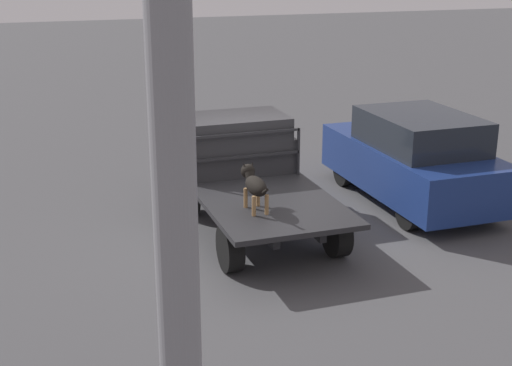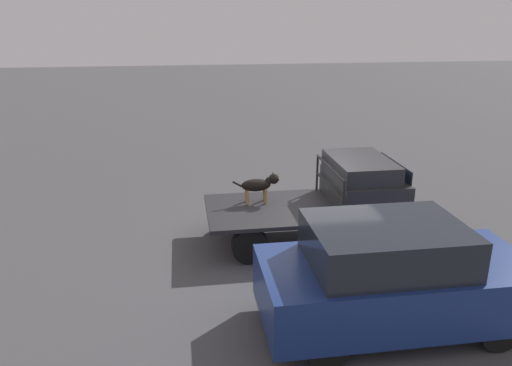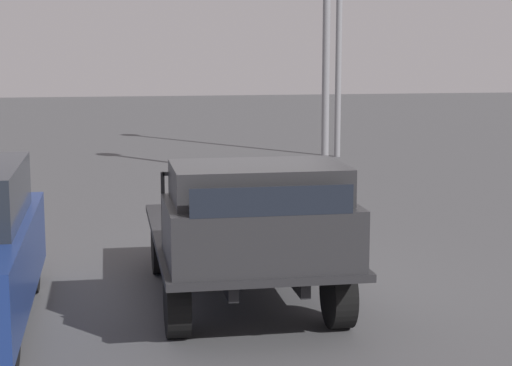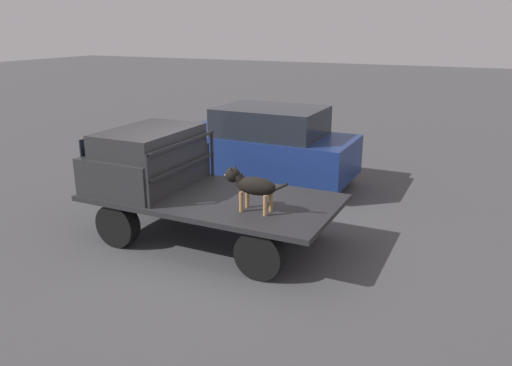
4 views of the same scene
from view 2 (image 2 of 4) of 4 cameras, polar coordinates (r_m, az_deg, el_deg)
The scene contains 6 objects.
ground_plane at distance 10.71m, azimuth 5.32°, elevation -6.45°, with size 80.00×80.00×0.00m, color #474749.
flatbed_truck at distance 10.48m, azimuth 5.41°, elevation -3.62°, with size 4.01×2.01×0.77m.
truck_cab at distance 10.62m, azimuth 12.08°, elevation 0.11°, with size 1.36×1.89×0.98m.
truck_headboard at distance 10.36m, azimuth 8.39°, elevation 0.38°, with size 0.04×1.89×0.83m.
dog at distance 10.43m, azimuth 0.48°, elevation -0.16°, with size 1.03×0.26×0.65m.
parked_sedan at distance 7.78m, azimuth 15.33°, elevation -10.31°, with size 4.02×1.81×1.70m.
Camera 2 is at (-2.43, -9.40, 4.52)m, focal length 35.00 mm.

